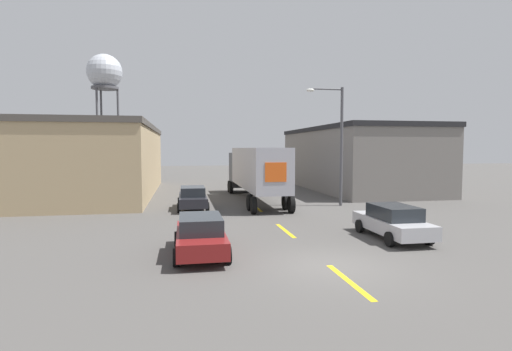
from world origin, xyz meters
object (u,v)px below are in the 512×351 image
Objects in this scene: parked_car_right_near at (393,221)px; street_lamp at (337,137)px; semi_truck at (254,169)px; parked_car_left_far at (193,198)px; water_tower at (105,74)px; parked_car_left_near at (200,235)px.

parked_car_right_near is 0.55× the size of street_lamp.
semi_truck is 6.10m from parked_car_left_far.
parked_car_left_near is at bearing -75.57° from water_tower.
water_tower reaches higher than parked_car_left_near.
parked_car_left_far is 0.55× the size of street_lamp.
parked_car_left_near is at bearing -171.89° from parked_car_right_near.
semi_truck is 6.70m from street_lamp.
parked_car_left_far is at bearing 90.00° from parked_car_left_near.
semi_truck is at bearing 36.95° from parked_car_left_far.
street_lamp is (20.18, -29.50, -8.89)m from water_tower.
semi_truck reaches higher than parked_car_left_near.
semi_truck is 0.88× the size of water_tower.
parked_car_right_near is at bearing -50.48° from parked_car_left_far.
water_tower is at bearing 115.52° from parked_car_right_near.
parked_car_left_near is 15.27m from street_lamp.
street_lamp reaches higher than parked_car_left_far.
water_tower is (-15.14, 25.72, 11.17)m from semi_truck.
street_lamp is (9.74, -0.25, 3.92)m from parked_car_left_far.
parked_car_left_near is (-4.70, -14.86, -1.65)m from semi_truck.
street_lamp is at bearing -1.44° from parked_car_left_far.
parked_car_right_near is 10.73m from street_lamp.
semi_truck is 1.76× the size of street_lamp.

